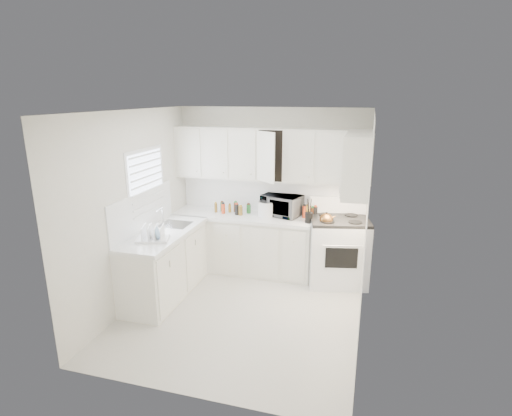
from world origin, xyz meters
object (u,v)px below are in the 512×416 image
(tea_kettle, at_px, (326,219))
(utensil_crock, at_px, (309,210))
(stove, at_px, (338,242))
(dish_rack, at_px, (152,232))
(rice_cooker, at_px, (266,207))
(microwave, at_px, (282,203))

(tea_kettle, height_order, utensil_crock, utensil_crock)
(stove, distance_m, dish_rack, 2.71)
(tea_kettle, distance_m, rice_cooker, 0.98)
(microwave, bearing_deg, tea_kettle, -7.28)
(tea_kettle, bearing_deg, rice_cooker, 153.53)
(dish_rack, bearing_deg, utensil_crock, 15.83)
(stove, bearing_deg, tea_kettle, -150.97)
(microwave, relative_size, utensil_crock, 1.56)
(microwave, xyz_separation_m, dish_rack, (-1.38, -1.56, -0.09))
(microwave, bearing_deg, stove, 6.44)
(tea_kettle, relative_size, microwave, 0.41)
(utensil_crock, bearing_deg, dish_rack, -145.07)
(stove, relative_size, rice_cooker, 4.86)
(tea_kettle, relative_size, dish_rack, 0.60)
(microwave, height_order, utensil_crock, microwave)
(stove, height_order, microwave, microwave)
(tea_kettle, height_order, dish_rack, dish_rack)
(utensil_crock, distance_m, dish_rack, 2.26)
(utensil_crock, relative_size, dish_rack, 0.93)
(tea_kettle, distance_m, dish_rack, 2.44)
(microwave, height_order, dish_rack, microwave)
(stove, height_order, utensil_crock, utensil_crock)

